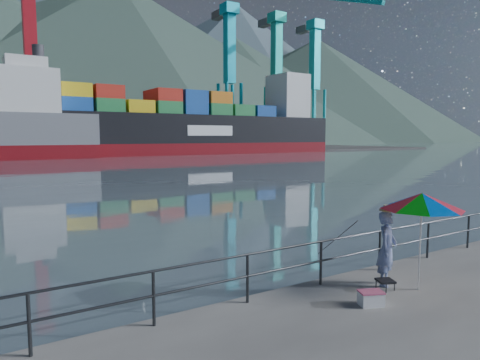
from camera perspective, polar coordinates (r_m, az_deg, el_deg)
name	(u,v)px	position (r m, az deg, el deg)	size (l,w,h in m)	color
far_dock	(56,152)	(99.62, -23.36, 3.43)	(200.00, 40.00, 0.40)	#514F4C
guardrail	(286,269)	(9.44, 6.19, -11.77)	(22.00, 0.06, 1.03)	#2D3033
mountains	(76,67)	(220.02, -20.99, 13.88)	(600.00, 332.80, 80.00)	#385147
port_cranes	(163,78)	(97.37, -10.25, 13.21)	(116.00, 28.00, 38.40)	red
container_stacks	(165,138)	(107.33, -9.96, 5.60)	(58.00, 8.40, 7.80)	red
fisherman	(387,248)	(10.33, 19.01, -8.63)	(0.62, 0.41, 1.69)	navy
beach_umbrella	(422,201)	(10.06, 23.09, -2.64)	(1.77, 1.77, 2.15)	white
folding_stool	(385,284)	(10.21, 18.80, -13.05)	(0.46, 0.46, 0.23)	black
cooler_bag	(371,299)	(9.25, 17.05, -14.92)	(0.46, 0.31, 0.26)	white
fishing_rod	(335,275)	(10.97, 12.62, -12.20)	(0.02, 0.02, 2.11)	black
container_ship	(206,125)	(90.54, -4.59, 7.38)	(61.67, 10.28, 18.10)	maroon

